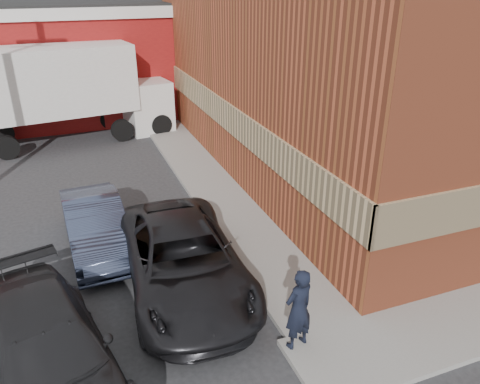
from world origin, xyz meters
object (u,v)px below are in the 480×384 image
object	(u,v)px
man	(298,309)
suv_b	(46,355)
brick_building	(394,34)
sedan	(96,225)
suv_a	(183,260)
warehouse	(10,62)
box_truck	(75,87)

from	to	relation	value
man	suv_b	distance (m)	4.60
brick_building	man	size ratio (longest dim) A/B	10.47
sedan	suv_a	xyz separation A→B (m)	(1.73, -2.57, 0.08)
warehouse	suv_a	size ratio (longest dim) A/B	2.93
brick_building	suv_a	world-z (taller)	brick_building
man	suv_a	xyz separation A→B (m)	(-1.54, 2.76, -0.22)
sedan	warehouse	bearing A→B (deg)	96.72
suv_a	suv_b	distance (m)	3.60
warehouse	sedan	xyz separation A→B (m)	(2.52, -14.92, -2.11)
suv_a	box_truck	world-z (taller)	box_truck
warehouse	suv_b	world-z (taller)	warehouse
brick_building	suv_b	distance (m)	16.21
suv_b	box_truck	xyz separation A→B (m)	(1.53, 14.42, 1.63)
brick_building	suv_b	bearing A→B (deg)	-147.28
man	box_truck	size ratio (longest dim) A/B	0.20
box_truck	man	bearing A→B (deg)	-86.98
suv_b	sedan	bearing A→B (deg)	61.19
brick_building	warehouse	xyz separation A→B (m)	(-14.50, 11.00, -1.87)
suv_b	box_truck	distance (m)	14.59
suv_a	suv_b	bearing A→B (deg)	-143.59
man	suv_a	world-z (taller)	man
suv_b	box_truck	bearing A→B (deg)	70.46
warehouse	suv_b	xyz separation A→B (m)	(1.27, -19.50, -2.07)
man	sedan	size ratio (longest dim) A/B	0.41
man	sedan	world-z (taller)	man
suv_b	suv_a	bearing A→B (deg)	20.48
brick_building	suv_a	xyz separation A→B (m)	(-10.24, -6.48, -3.91)
brick_building	suv_b	size ratio (longest dim) A/B	3.56
warehouse	sedan	size ratio (longest dim) A/B	3.85
warehouse	man	xyz separation A→B (m)	(5.80, -20.25, -1.82)
sedan	suv_b	distance (m)	4.75
suv_a	suv_b	world-z (taller)	suv_a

